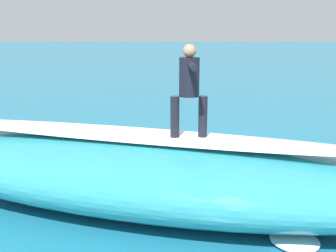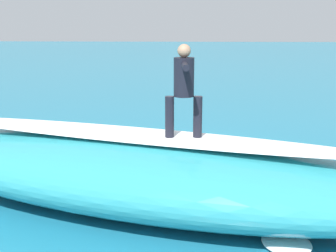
{
  "view_description": "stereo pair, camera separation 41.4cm",
  "coord_description": "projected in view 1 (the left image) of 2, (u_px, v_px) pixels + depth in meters",
  "views": [
    {
      "loc": [
        -0.22,
        9.93,
        3.21
      ],
      "look_at": [
        -0.2,
        0.92,
        1.08
      ],
      "focal_mm": 48.06,
      "sensor_mm": 36.0,
      "label": 1
    },
    {
      "loc": [
        -0.64,
        9.92,
        3.21
      ],
      "look_at": [
        -0.2,
        0.92,
        1.08
      ],
      "focal_mm": 48.06,
      "sensor_mm": 36.0,
      "label": 2
    }
  ],
  "objects": [
    {
      "name": "ground_plane",
      "position": [
        159.0,
        162.0,
        10.41
      ],
      "size": [
        120.0,
        120.0,
        0.0
      ],
      "primitive_type": "plane",
      "color": "teal"
    },
    {
      "name": "wave_crest",
      "position": [
        142.0,
        173.0,
        7.79
      ],
      "size": [
        10.11,
        5.61,
        1.26
      ],
      "primitive_type": "ellipsoid",
      "rotation": [
        0.0,
        0.0,
        -0.3
      ],
      "color": "teal",
      "rests_on": "ground_plane"
    },
    {
      "name": "wave_foam_lip",
      "position": [
        142.0,
        135.0,
        7.64
      ],
      "size": [
        8.17,
        3.37,
        0.08
      ],
      "primitive_type": "ellipsoid",
      "rotation": [
        0.0,
        0.0,
        -0.3
      ],
      "color": "white",
      "rests_on": "wave_crest"
    },
    {
      "name": "surfboard_riding",
      "position": [
        189.0,
        139.0,
        7.41
      ],
      "size": [
        1.83,
        0.65,
        0.07
      ],
      "primitive_type": "ellipsoid",
      "rotation": [
        0.0,
        0.0,
        0.05
      ],
      "color": "#33B2D1",
      "rests_on": "wave_crest"
    },
    {
      "name": "surfer_riding",
      "position": [
        189.0,
        84.0,
        7.2
      ],
      "size": [
        0.6,
        1.44,
        1.52
      ],
      "rotation": [
        0.0,
        0.0,
        0.05
      ],
      "color": "black",
      "rests_on": "surfboard_riding"
    },
    {
      "name": "surfboard_paddling",
      "position": [
        155.0,
        149.0,
        11.31
      ],
      "size": [
        1.24,
        2.28,
        0.09
      ],
      "primitive_type": "ellipsoid",
      "rotation": [
        0.0,
        0.0,
        1.22
      ],
      "color": "yellow",
      "rests_on": "ground_plane"
    },
    {
      "name": "surfer_paddling",
      "position": [
        156.0,
        142.0,
        11.38
      ],
      "size": [
        0.74,
        1.55,
        0.29
      ],
      "rotation": [
        0.0,
        0.0,
        1.22
      ],
      "color": "black",
      "rests_on": "surfboard_paddling"
    },
    {
      "name": "foam_patch_near",
      "position": [
        300.0,
        157.0,
        10.69
      ],
      "size": [
        0.77,
        0.84,
        0.08
      ],
      "primitive_type": "ellipsoid",
      "rotation": [
        0.0,
        0.0,
        1.81
      ],
      "color": "white",
      "rests_on": "ground_plane"
    },
    {
      "name": "foam_patch_mid",
      "position": [
        294.0,
        240.0,
        6.6
      ],
      "size": [
        0.86,
        0.94,
        0.12
      ],
      "primitive_type": "ellipsoid",
      "rotation": [
        0.0,
        0.0,
        1.79
      ],
      "color": "white",
      "rests_on": "ground_plane"
    }
  ]
}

